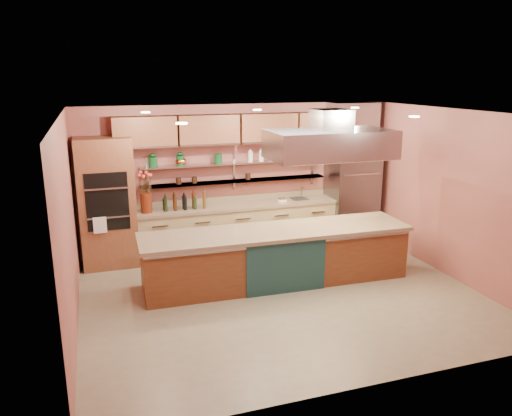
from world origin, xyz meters
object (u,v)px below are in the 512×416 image
object	(u,v)px
kitchen_scale	(282,199)
copper_kettle	(182,162)
island	(276,256)
flower_vase	(146,203)
refrigerator	(352,190)
green_canister	(218,159)

from	to	relation	value
kitchen_scale	copper_kettle	distance (m)	2.08
island	kitchen_scale	size ratio (longest dim) A/B	27.60
flower_vase	kitchen_scale	distance (m)	2.60
refrigerator	green_canister	bearing A→B (deg)	175.19
refrigerator	flower_vase	size ratio (longest dim) A/B	5.92
kitchen_scale	green_canister	world-z (taller)	green_canister
flower_vase	copper_kettle	distance (m)	1.00
flower_vase	refrigerator	bearing A→B (deg)	-0.14
island	green_canister	distance (m)	2.34
flower_vase	copper_kettle	bearing A→B (deg)	17.42
refrigerator	copper_kettle	bearing A→B (deg)	176.16
kitchen_scale	copper_kettle	size ratio (longest dim) A/B	0.90
island	green_canister	xyz separation A→B (m)	(-0.50, 1.84, 1.35)
refrigerator	green_canister	world-z (taller)	refrigerator
green_canister	copper_kettle	bearing A→B (deg)	180.00
copper_kettle	flower_vase	bearing A→B (deg)	-162.58
kitchen_scale	green_canister	xyz separation A→B (m)	(-1.21, 0.22, 0.83)
island	kitchen_scale	bearing A→B (deg)	67.79
refrigerator	copper_kettle	distance (m)	3.51
kitchen_scale	green_canister	distance (m)	1.48
green_canister	refrigerator	bearing A→B (deg)	-4.81
island	kitchen_scale	distance (m)	1.84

